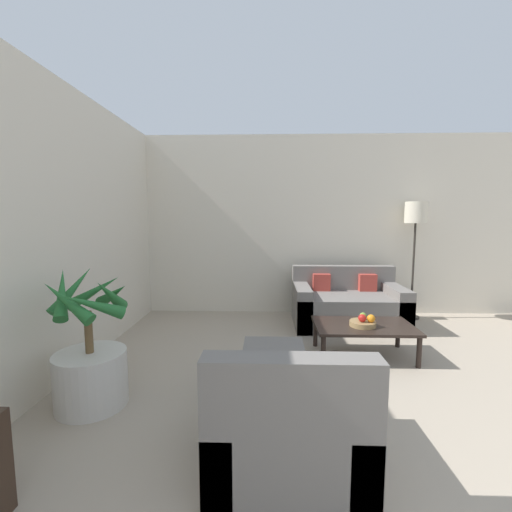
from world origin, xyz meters
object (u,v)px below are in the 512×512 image
at_px(sofa_loveseat, 347,305).
at_px(fruit_bowl, 363,324).
at_px(apple_red, 362,318).
at_px(ottoman, 274,369).
at_px(orange_fruit, 371,318).
at_px(coffee_table, 364,328).
at_px(apple_green, 363,316).
at_px(armchair, 287,423).
at_px(floor_lamp, 416,220).
at_px(potted_palm, 91,362).

distance_m(sofa_loveseat, fruit_bowl, 1.13).
xyz_separation_m(apple_red, ottoman, (-0.93, -0.68, -0.25)).
bearing_deg(orange_fruit, coffee_table, 118.16).
bearing_deg(apple_green, orange_fruit, -61.03).
xyz_separation_m(sofa_loveseat, armchair, (-0.99, -2.72, -0.01)).
relative_size(sofa_loveseat, apple_red, 17.83).
distance_m(apple_green, orange_fruit, 0.11).
height_order(coffee_table, apple_green, apple_green).
xyz_separation_m(apple_red, apple_green, (0.03, 0.09, -0.00)).
xyz_separation_m(fruit_bowl, ottoman, (-0.94, -0.71, -0.18)).
bearing_deg(fruit_bowl, apple_green, 72.69).
height_order(apple_green, armchair, armchair).
bearing_deg(orange_fruit, floor_lamp, 55.36).
xyz_separation_m(orange_fruit, armchair, (-0.96, -1.56, -0.18)).
xyz_separation_m(armchair, ottoman, (-0.06, 0.89, -0.07)).
bearing_deg(ottoman, apple_red, 36.37).
height_order(potted_palm, apple_green, potted_palm).
height_order(fruit_bowl, ottoman, fruit_bowl).
xyz_separation_m(sofa_loveseat, ottoman, (-1.04, -1.83, -0.09)).
bearing_deg(apple_red, armchair, -118.93).
height_order(sofa_loveseat, apple_green, sofa_loveseat).
height_order(fruit_bowl, apple_green, apple_green).
distance_m(apple_green, armchair, 1.90).
xyz_separation_m(potted_palm, apple_green, (2.39, 1.05, 0.08)).
height_order(apple_green, ottoman, apple_green).
bearing_deg(fruit_bowl, apple_red, -117.13).
relative_size(apple_green, armchair, 0.08).
relative_size(sofa_loveseat, ottoman, 2.67).
relative_size(apple_red, armchair, 0.09).
xyz_separation_m(sofa_loveseat, fruit_bowl, (-0.10, -1.12, 0.10)).
relative_size(sofa_loveseat, coffee_table, 1.42).
bearing_deg(sofa_loveseat, fruit_bowl, -95.22).
bearing_deg(fruit_bowl, orange_fruit, -27.89).
bearing_deg(coffee_table, ottoman, -141.92).
distance_m(fruit_bowl, apple_green, 0.09).
relative_size(floor_lamp, apple_green, 22.74).
bearing_deg(sofa_loveseat, orange_fruit, -91.45).
bearing_deg(fruit_bowl, floor_lamp, 52.83).
height_order(floor_lamp, apple_red, floor_lamp).
relative_size(coffee_table, armchair, 1.16).
distance_m(potted_palm, orange_fruit, 2.63).
bearing_deg(armchair, coffee_table, 61.08).
distance_m(potted_palm, apple_green, 2.61).
height_order(potted_palm, sofa_loveseat, potted_palm).
bearing_deg(potted_palm, orange_fruit, 21.22).
xyz_separation_m(apple_green, ottoman, (-0.96, -0.77, -0.25)).
xyz_separation_m(fruit_bowl, apple_green, (0.02, 0.06, 0.06)).
distance_m(sofa_loveseat, apple_red, 1.17).
distance_m(apple_green, ottoman, 1.25).
relative_size(fruit_bowl, apple_green, 3.62).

